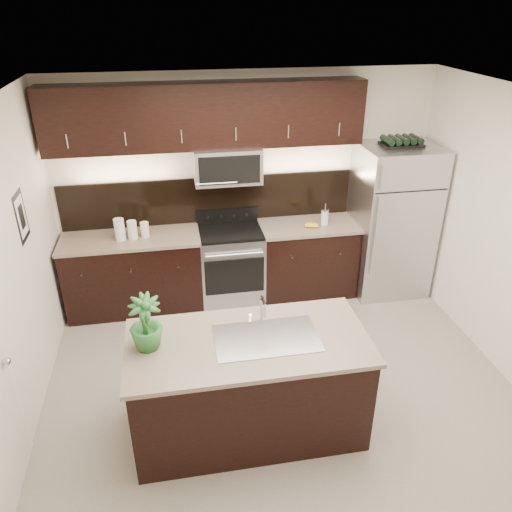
{
  "coord_description": "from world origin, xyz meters",
  "views": [
    {
      "loc": [
        -0.9,
        -3.67,
        3.39
      ],
      "look_at": [
        -0.14,
        0.55,
        1.16
      ],
      "focal_mm": 35.0,
      "sensor_mm": 36.0,
      "label": 1
    }
  ],
  "objects": [
    {
      "name": "canisters",
      "position": [
        -1.41,
        1.65,
        1.05
      ],
      "size": [
        0.38,
        0.13,
        0.25
      ],
      "rotation": [
        0.0,
        0.0,
        0.09
      ],
      "color": "silver",
      "rests_on": "counter_run"
    },
    {
      "name": "ground",
      "position": [
        0.0,
        0.0,
        0.0
      ],
      "size": [
        4.5,
        4.5,
        0.0
      ],
      "primitive_type": "plane",
      "color": "gray",
      "rests_on": "ground"
    },
    {
      "name": "wine_rack",
      "position": [
        1.75,
        1.63,
        1.92
      ],
      "size": [
        0.46,
        0.29,
        0.11
      ],
      "color": "black",
      "rests_on": "refrigerator"
    },
    {
      "name": "french_press",
      "position": [
        0.89,
        1.64,
        1.04
      ],
      "size": [
        0.09,
        0.09,
        0.27
      ],
      "rotation": [
        0.0,
        0.0,
        0.11
      ],
      "color": "silver",
      "rests_on": "counter_run"
    },
    {
      "name": "counter_run",
      "position": [
        -0.46,
        1.69,
        0.47
      ],
      "size": [
        3.51,
        0.65,
        0.94
      ],
      "color": "black",
      "rests_on": "ground"
    },
    {
      "name": "plant",
      "position": [
        -1.18,
        -0.41,
        1.17
      ],
      "size": [
        0.29,
        0.29,
        0.46
      ],
      "primitive_type": "imported",
      "rotation": [
        0.0,
        0.0,
        0.16
      ],
      "color": "#276227",
      "rests_on": "island"
    },
    {
      "name": "room_walls",
      "position": [
        -0.11,
        -0.04,
        1.7
      ],
      "size": [
        4.52,
        4.02,
        2.71
      ],
      "color": "silver",
      "rests_on": "ground"
    },
    {
      "name": "bananas",
      "position": [
        0.68,
        1.61,
        0.97
      ],
      "size": [
        0.2,
        0.17,
        0.05
      ],
      "primitive_type": "ellipsoid",
      "rotation": [
        0.0,
        0.0,
        -0.25
      ],
      "color": "gold",
      "rests_on": "counter_run"
    },
    {
      "name": "upper_fixtures",
      "position": [
        -0.43,
        1.84,
        2.14
      ],
      "size": [
        3.49,
        0.4,
        1.66
      ],
      "color": "black",
      "rests_on": "counter_run"
    },
    {
      "name": "refrigerator",
      "position": [
        1.75,
        1.63,
        0.94
      ],
      "size": [
        0.9,
        0.81,
        1.87
      ],
      "primitive_type": "cube",
      "color": "#B2B2B7",
      "rests_on": "ground"
    },
    {
      "name": "sink_faucet",
      "position": [
        -0.24,
        -0.45,
        0.96
      ],
      "size": [
        0.84,
        0.5,
        0.28
      ],
      "color": "silver",
      "rests_on": "island"
    },
    {
      "name": "island",
      "position": [
        -0.39,
        -0.46,
        0.47
      ],
      "size": [
        1.96,
        0.96,
        0.94
      ],
      "color": "black",
      "rests_on": "ground"
    }
  ]
}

